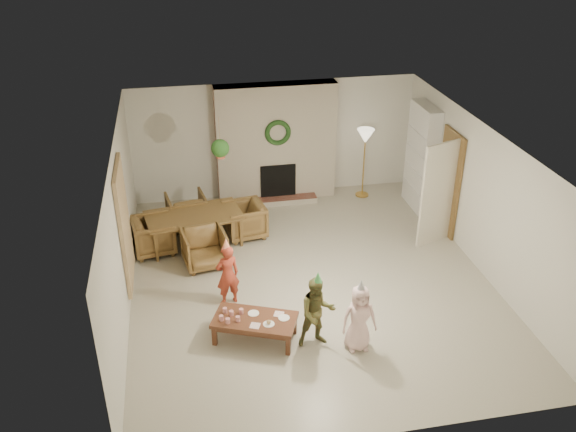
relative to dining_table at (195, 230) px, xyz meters
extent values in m
plane|color=#B7B29E|center=(1.85, -1.56, -0.31)|extent=(7.00, 7.00, 0.00)
plane|color=white|center=(1.85, -1.56, 2.19)|extent=(7.00, 7.00, 0.00)
plane|color=silver|center=(1.85, 1.94, 0.94)|extent=(7.00, 0.00, 7.00)
plane|color=silver|center=(1.85, -5.06, 0.94)|extent=(7.00, 0.00, 7.00)
plane|color=silver|center=(-1.15, -1.56, 0.94)|extent=(0.00, 7.00, 7.00)
plane|color=silver|center=(4.85, -1.56, 0.94)|extent=(0.00, 7.00, 7.00)
cube|color=#5C1E18|center=(1.85, 1.74, 0.94)|extent=(2.50, 0.40, 2.50)
cube|color=#5A2118|center=(1.85, 1.39, -0.25)|extent=(1.60, 0.30, 0.12)
cube|color=black|center=(1.85, 1.56, 0.14)|extent=(0.75, 0.12, 0.75)
torus|color=#193E17|center=(1.85, 1.51, 1.24)|extent=(0.54, 0.10, 0.54)
cylinder|color=gold|center=(3.70, 1.44, -0.29)|extent=(0.28, 0.28, 0.03)
cylinder|color=gold|center=(3.70, 1.44, 0.40)|extent=(0.03, 0.03, 1.37)
cone|color=beige|center=(3.70, 1.44, 1.07)|extent=(0.37, 0.37, 0.31)
cube|color=white|center=(4.69, 0.74, 0.79)|extent=(0.30, 1.00, 2.20)
cube|color=white|center=(4.67, 0.74, 0.14)|extent=(0.30, 0.92, 0.03)
cube|color=white|center=(4.67, 0.74, 0.54)|extent=(0.30, 0.92, 0.03)
cube|color=white|center=(4.67, 0.74, 0.94)|extent=(0.30, 0.92, 0.03)
cube|color=white|center=(4.67, 0.74, 1.34)|extent=(0.30, 0.92, 0.03)
cube|color=#AD3C20|center=(4.65, 0.59, 0.28)|extent=(0.20, 0.40, 0.24)
cube|color=navy|center=(4.65, 0.79, 0.68)|extent=(0.20, 0.44, 0.24)
cube|color=olive|center=(4.65, 0.64, 1.07)|extent=(0.20, 0.36, 0.22)
cube|color=brown|center=(4.81, -0.36, 0.71)|extent=(0.05, 0.86, 2.04)
cube|color=beige|center=(4.43, -0.74, 0.69)|extent=(0.77, 0.32, 2.00)
cube|color=#C8B78D|center=(-1.11, -1.36, 0.94)|extent=(0.06, 1.20, 2.00)
imported|color=brown|center=(0.00, 0.00, 0.00)|extent=(1.88, 1.24, 0.61)
imported|color=brown|center=(0.12, -0.76, 0.03)|extent=(0.83, 0.85, 0.68)
imported|color=brown|center=(-0.12, 0.76, 0.03)|extent=(0.83, 0.85, 0.68)
imported|color=brown|center=(-0.76, -0.12, 0.03)|extent=(0.85, 0.83, 0.68)
imported|color=brown|center=(0.95, 0.15, 0.03)|extent=(0.85, 0.83, 0.68)
cylinder|color=tan|center=(0.55, -0.06, 1.84)|extent=(0.01, 0.01, 0.70)
cylinder|color=#AA5036|center=(0.55, -0.06, 1.49)|extent=(0.16, 0.16, 0.12)
sphere|color=#204F1A|center=(0.55, -0.06, 1.61)|extent=(0.32, 0.32, 0.32)
cube|color=brown|center=(0.71, -2.95, 0.04)|extent=(1.35, 1.02, 0.06)
cube|color=brown|center=(0.71, -2.95, -0.03)|extent=(1.23, 0.89, 0.07)
cube|color=brown|center=(0.11, -2.97, -0.15)|extent=(0.08, 0.08, 0.32)
cube|color=brown|center=(1.12, -3.38, -0.15)|extent=(0.08, 0.08, 0.32)
cube|color=brown|center=(0.29, -2.51, -0.15)|extent=(0.08, 0.08, 0.32)
cube|color=brown|center=(1.31, -2.93, -0.15)|extent=(0.08, 0.08, 0.32)
cylinder|color=white|center=(0.22, -2.90, 0.11)|extent=(0.08, 0.08, 0.08)
cylinder|color=white|center=(0.29, -2.73, 0.11)|extent=(0.08, 0.08, 0.08)
cylinder|color=white|center=(0.31, -2.99, 0.11)|extent=(0.08, 0.08, 0.08)
cylinder|color=white|center=(0.38, -2.82, 0.11)|extent=(0.08, 0.08, 0.08)
cylinder|color=white|center=(0.46, -2.97, 0.11)|extent=(0.08, 0.08, 0.08)
cylinder|color=white|center=(0.53, -2.80, 0.11)|extent=(0.08, 0.08, 0.08)
cylinder|color=white|center=(0.71, -2.83, 0.07)|extent=(0.22, 0.22, 0.01)
cylinder|color=white|center=(0.89, -3.12, 0.07)|extent=(0.22, 0.22, 0.01)
cylinder|color=white|center=(1.13, -3.02, 0.07)|extent=(0.22, 0.22, 0.01)
sphere|color=tan|center=(0.89, -3.12, 0.10)|extent=(0.08, 0.08, 0.07)
cube|color=#E3A7AD|center=(0.69, -3.12, 0.07)|extent=(0.18, 0.18, 0.01)
cube|color=#E3A7AD|center=(1.07, -2.92, 0.07)|extent=(0.18, 0.18, 0.01)
imported|color=#A93724|center=(0.42, -1.96, 0.22)|extent=(0.44, 0.34, 1.06)
cone|color=#F7C352|center=(0.42, -1.96, 0.80)|extent=(0.16, 0.16, 0.20)
imported|color=brown|center=(1.57, -3.22, 0.25)|extent=(0.55, 0.44, 1.11)
cone|color=#4FB85B|center=(1.57, -3.22, 0.85)|extent=(0.17, 0.17, 0.18)
imported|color=#FFCFCB|center=(2.14, -3.42, 0.22)|extent=(0.51, 0.34, 1.04)
cone|color=#B7B7BE|center=(2.14, -3.42, 0.78)|extent=(0.16, 0.16, 0.19)
camera|label=1|loc=(-0.16, -10.08, 5.57)|focal=38.06mm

